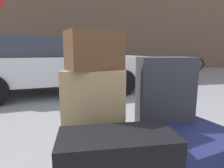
% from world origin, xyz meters
% --- Properties ---
extents(suitcase_tan_stacked_top, '(0.48, 0.36, 0.64)m').
position_xyz_m(suitcase_tan_stacked_top, '(-0.35, 0.20, 0.66)').
color(suitcase_tan_stacked_top, '#9E7F56').
rests_on(suitcase_tan_stacked_top, luggage_cart).
extents(suitcase_navy_center, '(0.72, 0.59, 0.23)m').
position_xyz_m(suitcase_navy_center, '(0.25, -0.08, 0.45)').
color(suitcase_navy_center, '#191E47').
rests_on(suitcase_navy_center, luggage_cart).
extents(suitcase_charcoal_rear_left, '(0.44, 0.33, 0.72)m').
position_xyz_m(suitcase_charcoal_rear_left, '(0.21, 0.25, 0.70)').
color(suitcase_charcoal_rear_left, '#2D2D33').
rests_on(suitcase_charcoal_rear_left, luggage_cart).
extents(duffel_bag_black_front_left, '(0.62, 0.32, 0.35)m').
position_xyz_m(duffel_bag_black_front_left, '(-0.29, -0.23, 0.52)').
color(duffel_bag_black_front_left, black).
rests_on(duffel_bag_black_front_left, luggage_cart).
extents(duffel_bag_brown_topmost_pile, '(0.41, 0.31, 0.26)m').
position_xyz_m(duffel_bag_brown_topmost_pile, '(-0.35, 0.20, 1.11)').
color(duffel_bag_brown_topmost_pile, '#51331E').
rests_on(duffel_bag_brown_topmost_pile, suitcase_tan_stacked_top).
extents(parked_car, '(4.49, 2.35, 1.42)m').
position_xyz_m(parked_car, '(-0.82, 4.05, 0.76)').
color(parked_car, silver).
rests_on(parked_car, ground_plane).
extents(bicycle_leaning, '(1.70, 0.58, 0.96)m').
position_xyz_m(bicycle_leaning, '(5.89, 8.31, 0.37)').
color(bicycle_leaning, black).
rests_on(bicycle_leaning, ground_plane).
extents(bollard_kerb_near, '(0.23, 0.23, 0.72)m').
position_xyz_m(bollard_kerb_near, '(2.82, 6.76, 0.36)').
color(bollard_kerb_near, '#72665B').
rests_on(bollard_kerb_near, ground_plane).
extents(bollard_kerb_mid, '(0.23, 0.23, 0.72)m').
position_xyz_m(bollard_kerb_mid, '(4.14, 6.76, 0.36)').
color(bollard_kerb_mid, '#72665B').
rests_on(bollard_kerb_mid, ground_plane).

